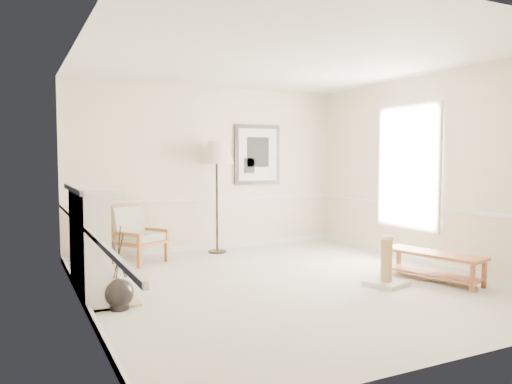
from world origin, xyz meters
TOP-DOWN VIEW (x-y plane):
  - ground at (0.00, 0.00)m, footprint 5.50×5.50m
  - room at (0.14, 0.08)m, footprint 5.04×5.54m
  - fireplace at (-2.34, 0.60)m, footprint 0.64×1.64m
  - floor_vase at (-2.15, -0.15)m, footprint 0.31×0.31m
  - armchair at (-1.43, 2.26)m, footprint 0.93×0.95m
  - floor_lamp at (0.01, 2.40)m, footprint 0.67×0.67m
  - bench at (1.86, -0.73)m, footprint 0.74×1.42m
  - scratching_post at (1.15, -0.64)m, footprint 0.57×0.57m

SIDE VIEW (x-z plane):
  - ground at x=0.00m, z-range 0.00..0.00m
  - floor_vase at x=-2.15m, z-range -0.29..0.63m
  - scratching_post at x=1.15m, z-range -0.12..0.53m
  - bench at x=1.86m, z-range 0.07..0.45m
  - armchair at x=-1.43m, z-range 0.03..0.91m
  - fireplace at x=-2.34m, z-range -0.01..1.30m
  - floor_lamp at x=0.01m, z-range 0.72..2.64m
  - room at x=0.14m, z-range 0.41..3.33m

